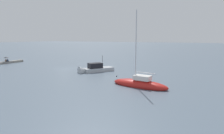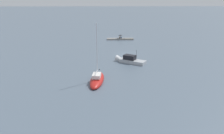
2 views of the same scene
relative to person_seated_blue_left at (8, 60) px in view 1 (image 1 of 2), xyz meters
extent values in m
plane|color=slate|center=(0.34, 20.71, -0.83)|extent=(500.00, 500.00, 0.00)
cube|color=gray|center=(-2.94, -0.12, -0.54)|extent=(3.19, 1.48, 0.58)
cube|color=gray|center=(0.34, -0.12, -0.54)|extent=(3.19, 1.48, 0.58)
cube|color=#1E2333|center=(0.01, 0.20, -0.17)|extent=(0.38, 0.44, 0.16)
cube|color=navy|center=(0.00, -0.08, 0.01)|extent=(0.41, 0.24, 0.52)
sphere|color=tan|center=(0.00, -0.08, 0.37)|extent=(0.22, 0.22, 0.22)
cube|color=#1E2333|center=(0.57, 0.29, -0.17)|extent=(0.38, 0.44, 0.16)
cube|color=brown|center=(0.56, 0.01, 0.01)|extent=(0.41, 0.24, 0.52)
sphere|color=tan|center=(0.56, 0.01, 0.37)|extent=(0.22, 0.22, 0.22)
cylinder|color=black|center=(0.28, -0.16, 0.27)|extent=(0.02, 0.02, 1.05)
cone|color=black|center=(0.28, -0.16, 0.87)|extent=(1.42, 1.42, 0.25)
sphere|color=black|center=(0.28, -0.16, 1.02)|extent=(0.05, 0.05, 0.05)
ellipsoid|color=red|center=(7.45, 41.70, -0.52)|extent=(3.35, 8.92, 1.49)
cube|color=silver|center=(7.50, 42.13, 0.57)|extent=(1.73, 2.58, 0.68)
cylinder|color=silver|center=(7.38, 41.01, 5.27)|extent=(0.15, 0.15, 10.08)
cylinder|color=silver|center=(7.54, 42.52, 1.35)|extent=(0.42, 3.05, 0.11)
sphere|color=black|center=(7.05, 37.71, 0.29)|extent=(0.20, 0.20, 0.20)
cube|color=#ADB2B7|center=(-0.78, 29.48, -0.56)|extent=(6.73, 5.48, 1.08)
cone|color=#ADB2B7|center=(1.94, 27.74, -0.56)|extent=(3.13, 3.14, 2.28)
cube|color=black|center=(-0.13, 29.06, 0.52)|extent=(3.37, 3.05, 1.08)
cube|color=#283847|center=(0.53, 28.64, 0.57)|extent=(1.03, 1.51, 0.75)
cylinder|color=black|center=(-1.60, 30.00, 1.81)|extent=(0.06, 0.06, 1.51)
camera|label=1|loc=(34.03, 51.09, 6.41)|focal=30.98mm
camera|label=2|loc=(5.78, 82.95, 15.40)|focal=36.76mm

